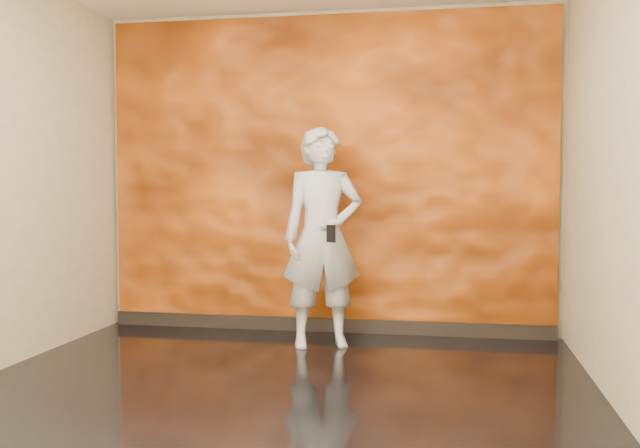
# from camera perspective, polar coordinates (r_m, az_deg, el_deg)

# --- Properties ---
(room) EXTENTS (4.02, 4.02, 2.81)m
(room) POSITION_cam_1_polar(r_m,az_deg,el_deg) (4.32, -3.93, 4.69)
(room) COLOR black
(room) RESTS_ON ground
(feature_wall) EXTENTS (3.90, 0.06, 2.75)m
(feature_wall) POSITION_cam_1_polar(r_m,az_deg,el_deg) (6.23, 0.55, 3.99)
(feature_wall) COLOR orange
(feature_wall) RESTS_ON ground
(baseboard) EXTENTS (3.90, 0.04, 0.12)m
(baseboard) POSITION_cam_1_polar(r_m,az_deg,el_deg) (6.31, 0.48, -8.07)
(baseboard) COLOR black
(baseboard) RESTS_ON ground
(man) EXTENTS (0.74, 0.60, 1.74)m
(man) POSITION_cam_1_polar(r_m,az_deg,el_deg) (5.65, 0.20, -1.06)
(man) COLOR #9CA1AD
(man) RESTS_ON ground
(phone) EXTENTS (0.07, 0.04, 0.13)m
(phone) POSITION_cam_1_polar(r_m,az_deg,el_deg) (5.38, 0.89, -0.77)
(phone) COLOR black
(phone) RESTS_ON man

